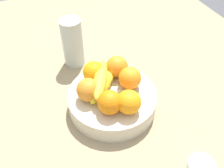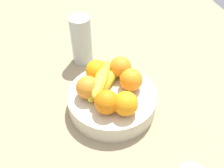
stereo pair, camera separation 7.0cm
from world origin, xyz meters
The scene contains 11 objects.
ground_plane centered at (0.00, 0.00, -1.50)cm, with size 180.00×140.00×3.00cm, color #978461.
fruit_bowl centered at (0.12, 0.78, 2.95)cm, with size 27.54×27.54×5.91cm, color beige.
orange_front_left centered at (-7.88, -1.03, 9.42)cm, with size 7.03×7.03×7.03cm, color orange.
orange_front_right centered at (0.89, -5.46, 9.42)cm, with size 7.03×7.03×7.03cm, color orange.
orange_center centered at (7.37, -3.92, 9.42)cm, with size 7.03×7.03×7.03cm, color orange.
orange_back_left centered at (7.60, 3.83, 9.42)cm, with size 7.03×7.03×7.03cm, color orange.
orange_back_right centered at (0.97, 7.95, 9.42)cm, with size 7.03×7.03×7.03cm, color orange.
orange_top_stack centered at (-5.95, 3.95, 9.42)cm, with size 7.03×7.03×7.03cm, color orange.
banana_bunch centered at (3.08, 2.89, 9.01)cm, with size 16.92×14.80×6.20cm.
thermos_tumbler centered at (25.97, 5.56, 9.10)cm, with size 7.60×7.60×18.20cm, color #B1BBB3.
jar_lid centered at (-28.51, -12.77, 0.81)cm, with size 7.25×7.25×1.62cm, color white.
Camera 1 is at (-48.91, 20.91, 61.92)cm, focal length 40.28 mm.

